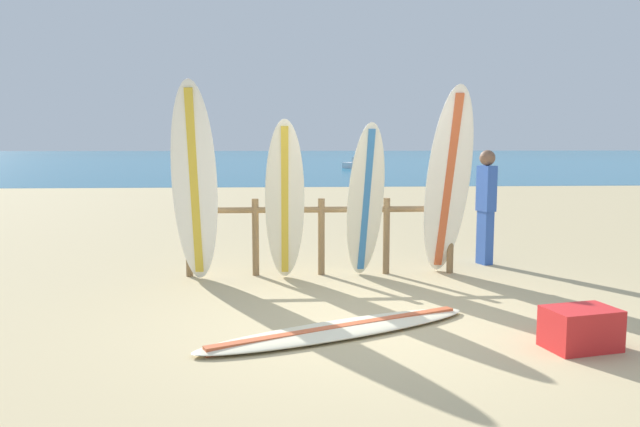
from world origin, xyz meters
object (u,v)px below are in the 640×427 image
surfboard_lying_on_sand (340,329)px  cooler_box (581,328)px  surfboard_leaning_left (285,202)px  surfboard_leaning_center_left (366,201)px  surfboard_rack (321,227)px  beachgoer_standing (486,202)px  small_boat_offshore (359,164)px  surfboard_leaning_far_left (194,183)px  surfboard_leaning_center (448,184)px

surfboard_lying_on_sand → cooler_box: size_ratio=4.72×
surfboard_leaning_left → surfboard_leaning_center_left: 1.06m
surfboard_rack → surfboard_leaning_left: 0.76m
beachgoer_standing → surfboard_leaning_center_left: bearing=-156.2°
surfboard_leaning_left → small_boat_offshore: 32.21m
surfboard_leaning_center_left → surfboard_lying_on_sand: 2.57m
surfboard_lying_on_sand → surfboard_leaning_center_left: bearing=76.8°
surfboard_leaning_far_left → surfboard_lying_on_sand: (1.62, -2.15, -1.23)m
surfboard_leaning_center_left → surfboard_lying_on_sand: surfboard_leaning_center_left is taller
beachgoer_standing → surfboard_leaning_far_left: bearing=-166.3°
surfboard_leaning_center → cooler_box: size_ratio=4.13×
surfboard_lying_on_sand → beachgoer_standing: 4.05m
surfboard_leaning_center → surfboard_leaning_left: bearing=-178.3°
surfboard_leaning_left → cooler_box: surfboard_leaning_left is taller
surfboard_leaning_far_left → surfboard_leaning_left: size_ratio=1.23×
surfboard_leaning_center_left → surfboard_leaning_far_left: bearing=-175.8°
surfboard_leaning_far_left → surfboard_leaning_left: surfboard_leaning_far_left is taller
surfboard_leaning_far_left → beachgoer_standing: size_ratio=1.52×
surfboard_lying_on_sand → surfboard_leaning_center: bearing=54.2°
surfboard_leaning_center_left → beachgoer_standing: surfboard_leaning_center_left is taller
surfboard_rack → cooler_box: 3.77m
surfboard_lying_on_sand → small_boat_offshore: 34.25m
surfboard_leaning_far_left → beachgoer_standing: 4.17m
surfboard_leaning_center_left → cooler_box: size_ratio=3.39×
surfboard_leaning_center_left → small_boat_offshore: (3.85, 31.65, -0.76)m
surfboard_leaning_left → surfboard_leaning_center_left: size_ratio=1.02×
surfboard_leaning_center_left → cooler_box: surfboard_leaning_center_left is taller
surfboard_lying_on_sand → small_boat_offshore: small_boat_offshore is taller
surfboard_leaning_far_left → beachgoer_standing: bearing=13.7°
beachgoer_standing → small_boat_offshore: (1.98, 30.83, -0.66)m
surfboard_leaning_left → small_boat_offshore: bearing=81.3°
beachgoer_standing → small_boat_offshore: beachgoer_standing is taller
small_boat_offshore → surfboard_lying_on_sand: bearing=-97.4°
surfboard_rack → surfboard_lying_on_sand: surfboard_rack is taller
surfboard_leaning_center → surfboard_leaning_far_left: bearing=-179.1°
surfboard_rack → small_boat_offshore: size_ratio=1.69×
beachgoer_standing → cooler_box: 3.79m
surfboard_leaning_far_left → cooler_box: size_ratio=4.22×
surfboard_leaning_center → beachgoer_standing: bearing=48.7°
beachgoer_standing → surfboard_lying_on_sand: bearing=-127.5°
surfboard_leaning_center_left → small_boat_offshore: size_ratio=0.95×
surfboard_rack → surfboard_leaning_left: surfboard_leaning_left is taller
beachgoer_standing → surfboard_rack: bearing=-166.8°
surfboard_leaning_center_left → surfboard_leaning_center: size_ratio=0.82×
surfboard_leaning_left → surfboard_lying_on_sand: surfboard_leaning_left is taller
surfboard_rack → surfboard_leaning_center_left: surfboard_leaning_center_left is taller
surfboard_leaning_center_left → surfboard_leaning_center: (1.04, -0.11, 0.22)m
surfboard_rack → beachgoer_standing: beachgoer_standing is taller
surfboard_rack → surfboard_leaning_center: bearing=-13.0°
surfboard_leaning_center → small_boat_offshore: bearing=85.0°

